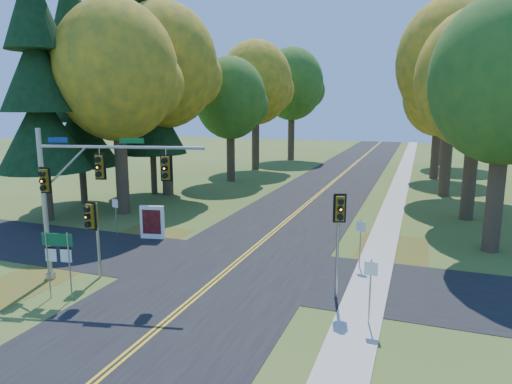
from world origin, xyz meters
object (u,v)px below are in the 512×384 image
(east_signal_pole, at_px, (339,220))
(route_sign_cluster, at_px, (58,252))
(info_kiosk, at_px, (152,222))
(traffic_mast, at_px, (82,185))

(east_signal_pole, distance_m, route_sign_cluster, 10.66)
(east_signal_pole, relative_size, route_sign_cluster, 1.56)
(east_signal_pole, bearing_deg, info_kiosk, 138.79)
(route_sign_cluster, distance_m, info_kiosk, 8.27)
(traffic_mast, xyz_separation_m, info_kiosk, (-0.88, 6.32, -3.20))
(route_sign_cluster, xyz_separation_m, info_kiosk, (-1.12, 8.14, -0.94))
(traffic_mast, height_order, east_signal_pole, traffic_mast)
(info_kiosk, bearing_deg, traffic_mast, -93.50)
(route_sign_cluster, bearing_deg, info_kiosk, 87.02)
(route_sign_cluster, bearing_deg, traffic_mast, 86.78)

